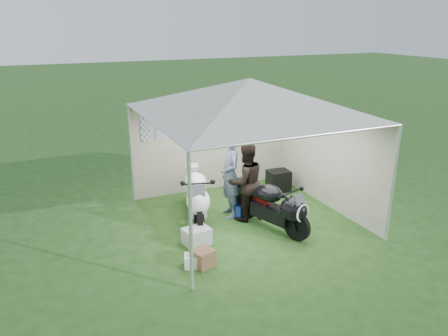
{
  "coord_description": "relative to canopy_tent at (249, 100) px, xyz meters",
  "views": [
    {
      "loc": [
        -3.97,
        -7.65,
        4.05
      ],
      "look_at": [
        -0.4,
        0.35,
        1.1
      ],
      "focal_mm": 35.0,
      "sensor_mm": 36.0,
      "label": 1
    }
  ],
  "objects": [
    {
      "name": "ground",
      "position": [
        0.0,
        -0.03,
        -2.58
      ],
      "size": [
        80.0,
        80.0,
        0.0
      ],
      "primitive_type": "plane",
      "color": "#234919",
      "rests_on": "ground"
    },
    {
      "name": "canopy_tent",
      "position": [
        0.0,
        0.0,
        0.0
      ],
      "size": [
        5.66,
        5.66,
        3.0
      ],
      "color": "silver",
      "rests_on": "ground"
    },
    {
      "name": "motorcycle_white",
      "position": [
        -1.03,
        0.32,
        -1.99
      ],
      "size": [
        0.88,
        2.06,
        1.04
      ],
      "rotation": [
        0.0,
        0.0,
        -0.28
      ],
      "color": "black",
      "rests_on": "ground"
    },
    {
      "name": "motorcycle_black",
      "position": [
        0.24,
        -0.76,
        -2.04
      ],
      "size": [
        0.89,
        1.9,
        0.97
      ],
      "rotation": [
        0.0,
        0.0,
        0.33
      ],
      "color": "black",
      "rests_on": "ground"
    },
    {
      "name": "paddock_stand",
      "position": [
        -0.05,
        0.09,
        -2.43
      ],
      "size": [
        0.45,
        0.36,
        0.29
      ],
      "primitive_type": "cube",
      "rotation": [
        0.0,
        0.0,
        0.33
      ],
      "color": "blue",
      "rests_on": "ground"
    },
    {
      "name": "person_dark_jacket",
      "position": [
        -0.06,
        -0.04,
        -1.73
      ],
      "size": [
        0.84,
        0.66,
        1.69
      ],
      "primitive_type": "imported",
      "rotation": [
        0.0,
        0.0,
        3.17
      ],
      "color": "black",
      "rests_on": "ground"
    },
    {
      "name": "person_blue_jacket",
      "position": [
        -0.28,
        0.25,
        -1.64
      ],
      "size": [
        0.55,
        0.74,
        1.87
      ],
      "primitive_type": "imported",
      "rotation": [
        0.0,
        0.0,
        -1.73
      ],
      "color": "slate",
      "rests_on": "ground"
    },
    {
      "name": "equipment_box",
      "position": [
        1.45,
        1.1,
        -2.31
      ],
      "size": [
        0.55,
        0.45,
        0.53
      ],
      "primitive_type": "cube",
      "rotation": [
        0.0,
        0.0,
        -0.05
      ],
      "color": "black",
      "rests_on": "ground"
    },
    {
      "name": "crate_0",
      "position": [
        -1.41,
        -0.66,
        -2.41
      ],
      "size": [
        0.55,
        0.46,
        0.32
      ],
      "primitive_type": "cube",
      "rotation": [
        0.0,
        0.0,
        0.18
      ],
      "color": "#B8BDC1",
      "rests_on": "ground"
    },
    {
      "name": "crate_1",
      "position": [
        -1.58,
        -1.44,
        -2.42
      ],
      "size": [
        0.44,
        0.44,
        0.31
      ],
      "primitive_type": "cube",
      "rotation": [
        0.0,
        0.0,
        0.34
      ],
      "color": "brown",
      "rests_on": "ground"
    },
    {
      "name": "crate_2",
      "position": [
        -1.75,
        -1.4,
        -2.47
      ],
      "size": [
        0.37,
        0.34,
        0.22
      ],
      "primitive_type": "cube",
      "rotation": [
        0.0,
        0.0,
        -0.34
      ],
      "color": "silver",
      "rests_on": "ground"
    }
  ]
}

